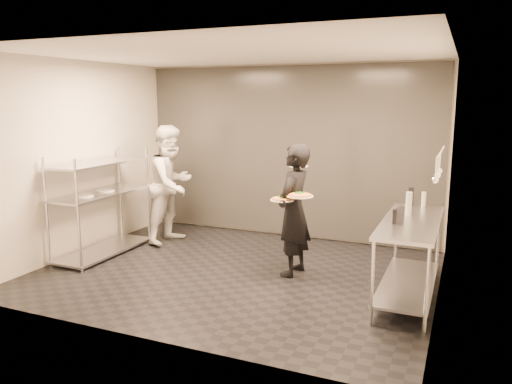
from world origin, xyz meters
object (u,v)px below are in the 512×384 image
at_px(chef, 172,184).
at_px(pizza_plate_near, 282,199).
at_px(prep_counter, 410,245).
at_px(bottle_clear, 424,199).
at_px(waiter, 294,210).
at_px(bottle_dark, 411,196).
at_px(pizza_plate_far, 300,195).
at_px(pos_monitor, 398,215).
at_px(salad_plate, 299,165).
at_px(pass_rack, 101,202).
at_px(bottle_green, 409,203).

height_order(chef, pizza_plate_near, chef).
xyz_separation_m(prep_counter, bottle_clear, (0.06, 0.80, 0.39)).
relative_size(waiter, chef, 0.92).
bearing_deg(bottle_clear, bottle_dark, 180.00).
bearing_deg(bottle_dark, pizza_plate_far, -147.87).
relative_size(pizza_plate_near, pos_monitor, 1.26).
relative_size(prep_counter, chef, 0.97).
bearing_deg(bottle_dark, prep_counter, -83.33).
xyz_separation_m(prep_counter, salad_plate, (-1.52, 0.58, 0.77)).
bearing_deg(pass_rack, bottle_dark, 10.73).
bearing_deg(bottle_clear, bottle_green, -104.03).
bearing_deg(bottle_green, bottle_dark, 93.14).
relative_size(bottle_green, bottle_clear, 1.40).
relative_size(pizza_plate_near, bottle_clear, 1.54).
distance_m(bottle_green, bottle_clear, 0.52).
bearing_deg(salad_plate, pos_monitor, -28.37).
xyz_separation_m(pizza_plate_near, bottle_dark, (1.45, 0.79, 0.00)).
distance_m(pos_monitor, bottle_dark, 0.97).
distance_m(prep_counter, bottle_dark, 0.90).
relative_size(prep_counter, salad_plate, 7.05).
xyz_separation_m(prep_counter, pizza_plate_near, (-1.54, 0.01, 0.41)).
bearing_deg(pass_rack, bottle_green, 4.04).
height_order(waiter, bottle_dark, waiter).
height_order(chef, salad_plate, chef).
height_order(pizza_plate_near, bottle_clear, bottle_clear).
xyz_separation_m(chef, bottle_green, (3.66, -0.65, 0.13)).
bearing_deg(salad_plate, bottle_clear, 7.87).
height_order(pass_rack, waiter, waiter).
height_order(prep_counter, bottle_green, bottle_green).
xyz_separation_m(pos_monitor, bottle_clear, (0.18, 0.97, 0.01)).
bearing_deg(pizza_plate_near, bottle_green, 10.95).
xyz_separation_m(pass_rack, pizza_plate_near, (2.79, 0.02, 0.26)).
bearing_deg(pos_monitor, waiter, 176.27).
height_order(pizza_plate_far, pos_monitor, pizza_plate_far).
xyz_separation_m(chef, pizza_plate_far, (2.41, -0.91, 0.17)).
xyz_separation_m(chef, salad_plate, (2.21, -0.36, 0.47)).
xyz_separation_m(waiter, pizza_plate_far, (0.15, -0.22, 0.25)).
bearing_deg(pizza_plate_far, pizza_plate_near, -174.95).
xyz_separation_m(pizza_plate_far, salad_plate, (-0.20, 0.55, 0.30)).
bearing_deg(bottle_green, waiter, -178.19).
bearing_deg(prep_counter, bottle_green, 102.49).
relative_size(prep_counter, waiter, 1.06).
height_order(prep_counter, pos_monitor, pos_monitor).
xyz_separation_m(bottle_green, bottle_dark, (-0.03, 0.50, -0.01)).
relative_size(pass_rack, bottle_green, 6.09).
bearing_deg(chef, bottle_dark, -86.18).
bearing_deg(pass_rack, pizza_plate_far, 0.68).
bearing_deg(pizza_plate_near, waiter, 73.33).
height_order(pos_monitor, bottle_green, bottle_green).
distance_m(pizza_plate_near, bottle_green, 1.50).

